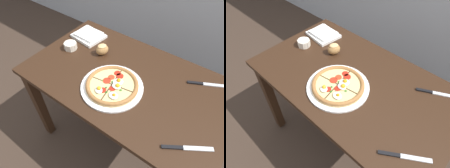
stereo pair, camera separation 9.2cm
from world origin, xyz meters
TOP-DOWN VIEW (x-y plane):
  - ground_plane at (0.00, 0.00)m, footprint 12.00×12.00m
  - dining_table at (0.00, 0.00)m, footprint 1.22×0.72m
  - pizza at (-0.02, -0.11)m, footprint 0.36×0.36m
  - ramekin_bowl at (-0.46, 0.01)m, footprint 0.09×0.09m
  - napkin_folded at (-0.45, 0.18)m, footprint 0.23×0.20m
  - bread_piece_near at (-0.25, 0.09)m, footprint 0.10×0.10m
  - knife_main at (0.40, 0.22)m, footprint 0.19×0.11m
  - knife_spare at (0.46, -0.21)m, footprint 0.20×0.14m

SIDE VIEW (x-z plane):
  - ground_plane at x=0.00m, z-range 0.00..0.00m
  - dining_table at x=0.00m, z-range 0.26..1.03m
  - knife_spare at x=0.46m, z-range 0.77..0.78m
  - knife_main at x=0.40m, z-range 0.77..0.78m
  - napkin_folded at x=-0.45m, z-range 0.77..0.80m
  - pizza at x=-0.02m, z-range 0.76..0.82m
  - ramekin_bowl at x=-0.46m, z-range 0.77..0.82m
  - bread_piece_near at x=-0.25m, z-range 0.77..0.85m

